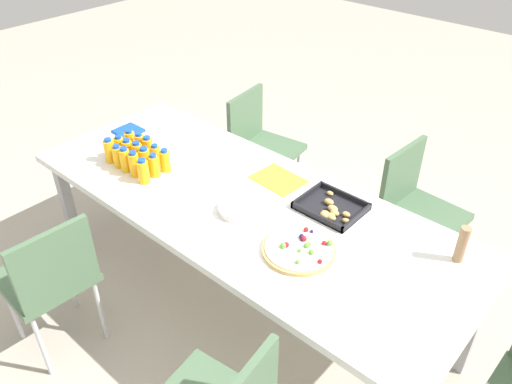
% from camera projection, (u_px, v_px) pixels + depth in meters
% --- Properties ---
extents(ground_plane, '(12.00, 12.00, 0.00)m').
position_uv_depth(ground_plane, '(245.00, 301.00, 2.97)').
color(ground_plane, '#B2A899').
extents(party_table, '(2.39, 0.94, 0.73)m').
position_uv_depth(party_table, '(243.00, 209.00, 2.58)').
color(party_table, white).
rests_on(party_table, ground_plane).
extents(chair_near_left, '(0.42, 0.42, 0.83)m').
position_uv_depth(chair_near_left, '(50.00, 276.00, 2.43)').
color(chair_near_left, '#4C6B4C').
rests_on(chair_near_left, ground_plane).
extents(chair_far_left, '(0.45, 0.45, 0.83)m').
position_uv_depth(chair_far_left, '(259.00, 141.00, 3.51)').
color(chair_far_left, '#4C6B4C').
rests_on(chair_far_left, ground_plane).
extents(chair_far_right, '(0.43, 0.43, 0.83)m').
position_uv_depth(chair_far_right, '(415.00, 205.00, 2.90)').
color(chair_far_right, '#4C6B4C').
rests_on(chair_far_right, ground_plane).
extents(juice_bottle_0, '(0.06, 0.06, 0.14)m').
position_uv_depth(juice_bottle_0, '(110.00, 151.00, 2.82)').
color(juice_bottle_0, '#FAAE14').
rests_on(juice_bottle_0, party_table).
extents(juice_bottle_1, '(0.05, 0.05, 0.13)m').
position_uv_depth(juice_bottle_1, '(118.00, 157.00, 2.78)').
color(juice_bottle_1, '#F9AE14').
rests_on(juice_bottle_1, party_table).
extents(juice_bottle_2, '(0.06, 0.06, 0.14)m').
position_uv_depth(juice_bottle_2, '(125.00, 160.00, 2.74)').
color(juice_bottle_2, '#F9AE14').
rests_on(juice_bottle_2, party_table).
extents(juice_bottle_3, '(0.06, 0.06, 0.15)m').
position_uv_depth(juice_bottle_3, '(134.00, 165.00, 2.70)').
color(juice_bottle_3, '#F9AC14').
rests_on(juice_bottle_3, party_table).
extents(juice_bottle_4, '(0.06, 0.06, 0.14)m').
position_uv_depth(juice_bottle_4, '(143.00, 171.00, 2.65)').
color(juice_bottle_4, '#FAAD14').
rests_on(juice_bottle_4, party_table).
extents(juice_bottle_5, '(0.06, 0.06, 0.14)m').
position_uv_depth(juice_bottle_5, '(120.00, 147.00, 2.86)').
color(juice_bottle_5, '#F9AD14').
rests_on(juice_bottle_5, party_table).
extents(juice_bottle_6, '(0.06, 0.06, 0.14)m').
position_uv_depth(juice_bottle_6, '(128.00, 151.00, 2.82)').
color(juice_bottle_6, '#F9AC14').
rests_on(juice_bottle_6, party_table).
extents(juice_bottle_7, '(0.06, 0.06, 0.15)m').
position_uv_depth(juice_bottle_7, '(138.00, 155.00, 2.78)').
color(juice_bottle_7, '#F8AB14').
rests_on(juice_bottle_7, party_table).
extents(juice_bottle_8, '(0.06, 0.06, 0.14)m').
position_uv_depth(juice_bottle_8, '(145.00, 160.00, 2.74)').
color(juice_bottle_8, '#FAAC14').
rests_on(juice_bottle_8, party_table).
extents(juice_bottle_9, '(0.06, 0.06, 0.13)m').
position_uv_depth(juice_bottle_9, '(154.00, 166.00, 2.70)').
color(juice_bottle_9, '#F9AB14').
rests_on(juice_bottle_9, party_table).
extents(juice_bottle_10, '(0.06, 0.06, 0.14)m').
position_uv_depth(juice_bottle_10, '(130.00, 142.00, 2.91)').
color(juice_bottle_10, '#F9AB14').
rests_on(juice_bottle_10, party_table).
extents(juice_bottle_11, '(0.05, 0.05, 0.15)m').
position_uv_depth(juice_bottle_11, '(140.00, 145.00, 2.87)').
color(juice_bottle_11, '#F8AE14').
rests_on(juice_bottle_11, party_table).
extents(juice_bottle_12, '(0.06, 0.06, 0.15)m').
position_uv_depth(juice_bottle_12, '(148.00, 149.00, 2.83)').
color(juice_bottle_12, '#FAAC14').
rests_on(juice_bottle_12, party_table).
extents(juice_bottle_13, '(0.05, 0.05, 0.13)m').
position_uv_depth(juice_bottle_13, '(156.00, 156.00, 2.79)').
color(juice_bottle_13, '#F9AF14').
rests_on(juice_bottle_13, party_table).
extents(juice_bottle_14, '(0.05, 0.05, 0.13)m').
position_uv_depth(juice_bottle_14, '(165.00, 161.00, 2.74)').
color(juice_bottle_14, '#F9AD14').
rests_on(juice_bottle_14, party_table).
extents(fruit_pizza, '(0.33, 0.33, 0.05)m').
position_uv_depth(fruit_pizza, '(299.00, 249.00, 2.23)').
color(fruit_pizza, tan).
rests_on(fruit_pizza, party_table).
extents(snack_tray, '(0.30, 0.25, 0.04)m').
position_uv_depth(snack_tray, '(331.00, 208.00, 2.47)').
color(snack_tray, black).
rests_on(snack_tray, party_table).
extents(plate_stack, '(0.18, 0.18, 0.03)m').
position_uv_depth(plate_stack, '(237.00, 209.00, 2.46)').
color(plate_stack, silver).
rests_on(plate_stack, party_table).
extents(napkin_stack, '(0.15, 0.15, 0.01)m').
position_uv_depth(napkin_stack, '(128.00, 131.00, 3.14)').
color(napkin_stack, '#194CA5').
rests_on(napkin_stack, party_table).
extents(cardboard_tube, '(0.04, 0.04, 0.18)m').
position_uv_depth(cardboard_tube, '(462.00, 244.00, 2.14)').
color(cardboard_tube, '#9E7A56').
rests_on(cardboard_tube, party_table).
extents(paper_folder, '(0.27, 0.22, 0.01)m').
position_uv_depth(paper_folder, '(278.00, 179.00, 2.70)').
color(paper_folder, yellow).
rests_on(paper_folder, party_table).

